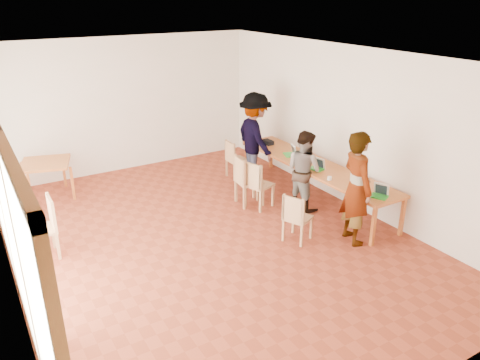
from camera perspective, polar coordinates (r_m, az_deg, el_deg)
name	(u,v)px	position (r m, az deg, el deg)	size (l,w,h in m)	color
ground	(210,238)	(7.99, -3.72, -7.12)	(8.00, 8.00, 0.00)	#953C24
wall_back	(125,105)	(10.96, -13.83, 8.87)	(6.00, 0.10, 3.00)	white
wall_front	(414,280)	(4.55, 20.46, -11.31)	(6.00, 0.10, 3.00)	white
wall_right	(349,128)	(9.08, 13.13, 6.23)	(0.10, 8.00, 3.00)	white
window_wall	(0,194)	(6.67, -27.19, -1.56)	(0.10, 8.00, 3.00)	white
ceiling	(205,56)	(7.03, -4.34, 14.89)	(6.00, 8.00, 0.04)	white
communal_table	(314,167)	(9.24, 8.99, 1.62)	(0.80, 4.00, 0.75)	#BE612A
side_table	(45,166)	(10.03, -22.63, 1.59)	(0.90, 0.90, 0.75)	#BE612A
chair_near	(296,214)	(7.69, 6.78, -4.09)	(0.52, 0.52, 0.45)	tan
chair_mid	(256,180)	(8.81, 1.96, -0.02)	(0.55, 0.55, 0.50)	tan
chair_far	(244,176)	(8.95, 0.53, 0.52)	(0.51, 0.51, 0.52)	tan
chair_empty	(234,156)	(10.29, -0.79, 2.98)	(0.40, 0.40, 0.45)	tan
chair_spare	(46,221)	(7.82, -22.58, -4.66)	(0.46, 0.46, 0.52)	tan
person_near	(357,188)	(7.74, 14.02, -0.96)	(0.69, 0.45, 1.90)	gray
person_mid	(304,170)	(8.86, 7.80, 1.20)	(0.74, 0.58, 1.53)	gray
person_far	(255,137)	(10.09, 1.84, 5.23)	(1.25, 0.72, 1.93)	gray
laptop_near	(380,193)	(8.02, 16.71, -1.51)	(0.32, 0.33, 0.22)	green
laptop_mid	(318,166)	(8.98, 9.46, 1.70)	(0.27, 0.30, 0.22)	green
laptop_far	(292,152)	(9.66, 6.31, 3.37)	(0.30, 0.32, 0.23)	green
yellow_mug	(255,143)	(10.27, 1.83, 4.56)	(0.12, 0.12, 0.10)	gold
green_bottle	(302,153)	(9.40, 7.54, 3.27)	(0.07, 0.07, 0.28)	#127A34
clear_glass	(294,148)	(9.98, 6.61, 3.88)	(0.07, 0.07, 0.09)	silver
condiment_cup	(330,178)	(8.50, 10.86, 0.20)	(0.08, 0.08, 0.06)	white
pink_phone	(382,193)	(8.16, 16.96, -1.52)	(0.05, 0.10, 0.01)	#D23A8F
black_pouch	(268,142)	(10.33, 3.42, 4.62)	(0.16, 0.26, 0.09)	black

